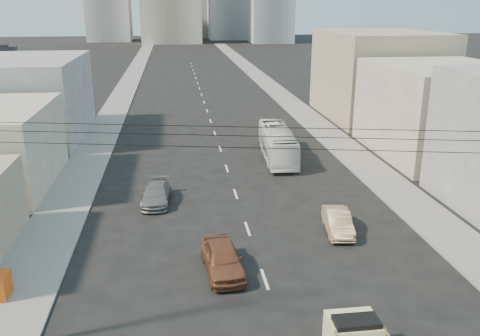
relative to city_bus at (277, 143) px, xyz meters
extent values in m
cube|color=slate|center=(-16.49, 41.71, -1.32)|extent=(3.50, 180.00, 0.12)
cube|color=slate|center=(7.01, 41.71, -1.32)|extent=(3.50, 180.00, 0.12)
cube|color=silver|center=(-4.74, -20.29, -1.38)|extent=(0.15, 2.00, 0.01)
cube|color=silver|center=(-4.74, -14.29, -1.38)|extent=(0.15, 2.00, 0.01)
cube|color=silver|center=(-4.74, -8.29, -1.38)|extent=(0.15, 2.00, 0.01)
cube|color=silver|center=(-4.74, -2.29, -1.38)|extent=(0.15, 2.00, 0.01)
cube|color=silver|center=(-4.74, 3.71, -1.38)|extent=(0.15, 2.00, 0.01)
cube|color=silver|center=(-4.74, 9.71, -1.38)|extent=(0.15, 2.00, 0.01)
cube|color=silver|center=(-4.74, 15.71, -1.38)|extent=(0.15, 2.00, 0.01)
cube|color=silver|center=(-4.74, 21.71, -1.38)|extent=(0.15, 2.00, 0.01)
cube|color=silver|center=(-4.74, 27.71, -1.38)|extent=(0.15, 2.00, 0.01)
cube|color=silver|center=(-4.74, 33.71, -1.38)|extent=(0.15, 2.00, 0.01)
cube|color=silver|center=(-4.74, 39.71, -1.38)|extent=(0.15, 2.00, 0.01)
cube|color=silver|center=(-4.74, 45.71, -1.38)|extent=(0.15, 2.00, 0.01)
cube|color=silver|center=(-4.74, 51.71, -1.38)|extent=(0.15, 2.00, 0.01)
cube|color=silver|center=(-4.74, 57.71, -1.38)|extent=(0.15, 2.00, 0.01)
cube|color=silver|center=(-4.74, 63.71, -1.38)|extent=(0.15, 2.00, 0.01)
cube|color=silver|center=(-4.74, 69.71, -1.38)|extent=(0.15, 2.00, 0.01)
cube|color=silver|center=(-4.74, 75.71, -1.38)|extent=(0.15, 2.00, 0.01)
cube|color=black|center=(-2.44, -26.76, 0.17)|extent=(1.70, 0.90, 0.70)
imported|color=silver|center=(0.00, 0.00, 0.00)|extent=(2.96, 10.07, 2.77)
imported|color=brown|center=(-6.75, -19.29, -0.61)|extent=(2.17, 4.65, 1.54)
imported|color=tan|center=(0.58, -15.41, -0.72)|extent=(1.92, 4.16, 1.32)
imported|color=slate|center=(-10.34, -9.28, -0.73)|extent=(2.14, 4.60, 1.30)
cube|color=#2D2D33|center=(-14.24, -24.29, 10.32)|extent=(0.50, 0.25, 0.15)
cylinder|color=black|center=(-4.74, -26.79, 7.92)|extent=(23.01, 5.02, 0.02)
cylinder|color=black|center=(-4.74, -26.79, 7.62)|extent=(23.01, 5.02, 0.02)
cylinder|color=black|center=(-4.74, -26.79, 7.22)|extent=(23.01, 5.02, 0.02)
cube|color=#A99C88|center=(14.76, -0.29, 2.62)|extent=(11.00, 14.00, 8.00)
cube|color=tan|center=(15.26, 15.71, 3.62)|extent=(12.00, 16.00, 10.00)
cube|color=gray|center=(-24.24, 10.71, 2.62)|extent=(12.00, 16.00, 8.00)
cube|color=gray|center=(25.26, 136.71, 12.62)|extent=(14.00, 14.00, 28.00)
camera|label=1|loc=(-8.87, -42.30, 11.75)|focal=38.00mm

